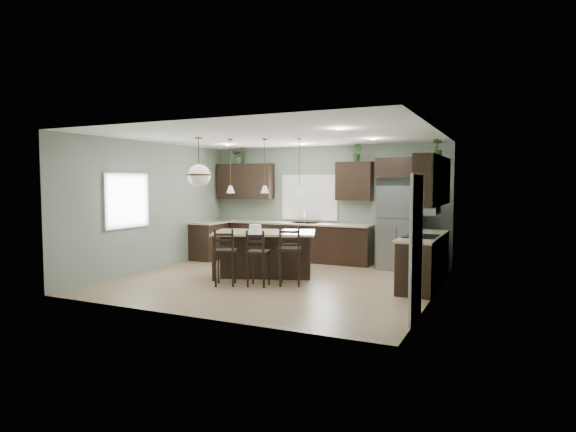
# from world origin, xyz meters

# --- Properties ---
(ground) EXTENTS (6.00, 6.00, 0.00)m
(ground) POSITION_xyz_m (0.00, 0.00, 0.00)
(ground) COLOR #9E8466
(ground) RESTS_ON ground
(pantry_door) EXTENTS (0.04, 0.82, 2.04)m
(pantry_door) POSITION_xyz_m (2.98, -1.55, 1.02)
(pantry_door) COLOR white
(pantry_door) RESTS_ON ground
(window_back) EXTENTS (1.35, 0.02, 1.00)m
(window_back) POSITION_xyz_m (-0.40, 2.73, 1.55)
(window_back) COLOR white
(window_back) RESTS_ON room_shell
(window_left) EXTENTS (0.02, 1.10, 1.00)m
(window_left) POSITION_xyz_m (-2.98, -0.80, 1.55)
(window_left) COLOR white
(window_left) RESTS_ON room_shell
(left_return_cabs) EXTENTS (0.60, 0.90, 0.90)m
(left_return_cabs) POSITION_xyz_m (-2.70, 1.70, 0.45)
(left_return_cabs) COLOR black
(left_return_cabs) RESTS_ON ground
(left_return_countertop) EXTENTS (0.66, 0.96, 0.04)m
(left_return_countertop) POSITION_xyz_m (-2.68, 1.70, 0.92)
(left_return_countertop) COLOR #BEAE90
(left_return_countertop) RESTS_ON left_return_cabs
(back_lower_cabs) EXTENTS (4.20, 0.60, 0.90)m
(back_lower_cabs) POSITION_xyz_m (-0.85, 2.45, 0.45)
(back_lower_cabs) COLOR black
(back_lower_cabs) RESTS_ON ground
(back_countertop) EXTENTS (4.20, 0.66, 0.04)m
(back_countertop) POSITION_xyz_m (-0.85, 2.43, 0.92)
(back_countertop) COLOR #BEAE90
(back_countertop) RESTS_ON back_lower_cabs
(sink_inset) EXTENTS (0.70, 0.45, 0.01)m
(sink_inset) POSITION_xyz_m (-0.40, 2.43, 0.94)
(sink_inset) COLOR gray
(sink_inset) RESTS_ON back_countertop
(faucet) EXTENTS (0.02, 0.02, 0.28)m
(faucet) POSITION_xyz_m (-0.40, 2.40, 1.08)
(faucet) COLOR silver
(faucet) RESTS_ON back_countertop
(back_upper_left) EXTENTS (1.55, 0.34, 0.90)m
(back_upper_left) POSITION_xyz_m (-2.15, 2.58, 1.95)
(back_upper_left) COLOR black
(back_upper_left) RESTS_ON room_shell
(back_upper_right) EXTENTS (0.85, 0.34, 0.90)m
(back_upper_right) POSITION_xyz_m (0.80, 2.58, 1.95)
(back_upper_right) COLOR black
(back_upper_right) RESTS_ON room_shell
(fridge_header) EXTENTS (1.05, 0.34, 0.45)m
(fridge_header) POSITION_xyz_m (1.85, 2.58, 2.25)
(fridge_header) COLOR black
(fridge_header) RESTS_ON room_shell
(right_lower_cabs) EXTENTS (0.60, 2.35, 0.90)m
(right_lower_cabs) POSITION_xyz_m (2.70, 0.87, 0.45)
(right_lower_cabs) COLOR black
(right_lower_cabs) RESTS_ON ground
(right_countertop) EXTENTS (0.66, 2.35, 0.04)m
(right_countertop) POSITION_xyz_m (2.68, 0.87, 0.92)
(right_countertop) COLOR #BEAE90
(right_countertop) RESTS_ON right_lower_cabs
(cooktop) EXTENTS (0.58, 0.75, 0.02)m
(cooktop) POSITION_xyz_m (2.68, 0.60, 0.94)
(cooktop) COLOR black
(cooktop) RESTS_ON right_countertop
(wall_oven_front) EXTENTS (0.01, 0.72, 0.60)m
(wall_oven_front) POSITION_xyz_m (2.40, 0.60, 0.45)
(wall_oven_front) COLOR gray
(wall_oven_front) RESTS_ON right_lower_cabs
(right_upper_cabs) EXTENTS (0.34, 2.35, 0.90)m
(right_upper_cabs) POSITION_xyz_m (2.83, 0.87, 1.95)
(right_upper_cabs) COLOR black
(right_upper_cabs) RESTS_ON room_shell
(microwave) EXTENTS (0.40, 0.75, 0.40)m
(microwave) POSITION_xyz_m (2.78, 0.60, 1.55)
(microwave) COLOR gray
(microwave) RESTS_ON right_upper_cabs
(refrigerator) EXTENTS (0.90, 0.74, 1.85)m
(refrigerator) POSITION_xyz_m (1.94, 2.32, 0.93)
(refrigerator) COLOR gray
(refrigerator) RESTS_ON ground
(kitchen_island) EXTENTS (2.30, 1.80, 0.92)m
(kitchen_island) POSITION_xyz_m (-0.38, 0.31, 0.46)
(kitchen_island) COLOR black
(kitchen_island) RESTS_ON ground
(serving_dish) EXTENTS (0.24, 0.24, 0.14)m
(serving_dish) POSITION_xyz_m (-0.56, 0.24, 0.99)
(serving_dish) COLOR silver
(serving_dish) RESTS_ON kitchen_island
(bar_stool_left) EXTENTS (0.53, 0.53, 1.07)m
(bar_stool_left) POSITION_xyz_m (-0.65, -0.76, 0.54)
(bar_stool_left) COLOR black
(bar_stool_left) RESTS_ON ground
(bar_stool_center) EXTENTS (0.46, 0.46, 1.05)m
(bar_stool_center) POSITION_xyz_m (-0.06, -0.56, 0.53)
(bar_stool_center) COLOR black
(bar_stool_center) RESTS_ON ground
(bar_stool_right) EXTENTS (0.55, 0.55, 1.13)m
(bar_stool_right) POSITION_xyz_m (0.44, -0.25, 0.56)
(bar_stool_right) COLOR black
(bar_stool_right) RESTS_ON ground
(pendant_left) EXTENTS (0.17, 0.17, 1.10)m
(pendant_left) POSITION_xyz_m (-1.03, 0.06, 2.25)
(pendant_left) COLOR white
(pendant_left) RESTS_ON room_shell
(pendant_center) EXTENTS (0.17, 0.17, 1.10)m
(pendant_center) POSITION_xyz_m (-0.38, 0.31, 2.25)
(pendant_center) COLOR white
(pendant_center) RESTS_ON room_shell
(pendant_right) EXTENTS (0.17, 0.17, 1.10)m
(pendant_right) POSITION_xyz_m (0.28, 0.56, 2.25)
(pendant_right) COLOR silver
(pendant_right) RESTS_ON room_shell
(chandelier) EXTENTS (0.49, 0.49, 0.97)m
(chandelier) POSITION_xyz_m (-1.40, -0.50, 2.31)
(chandelier) COLOR #F1E5C5
(chandelier) RESTS_ON room_shell
(plant_back_left) EXTENTS (0.49, 0.46, 0.43)m
(plant_back_left) POSITION_xyz_m (-2.31, 2.55, 2.61)
(plant_back_left) COLOR #2E5826
(plant_back_left) RESTS_ON back_upper_left
(plant_back_right) EXTENTS (0.28, 0.25, 0.41)m
(plant_back_right) POSITION_xyz_m (0.87, 2.55, 2.61)
(plant_back_right) COLOR #2C5826
(plant_back_right) RESTS_ON back_upper_right
(plant_right_wall) EXTENTS (0.26, 0.26, 0.37)m
(plant_right_wall) POSITION_xyz_m (2.80, 1.49, 2.59)
(plant_right_wall) COLOR #2B4920
(plant_right_wall) RESTS_ON right_upper_cabs
(room_shell) EXTENTS (6.00, 6.00, 6.00)m
(room_shell) POSITION_xyz_m (0.00, 0.00, 1.70)
(room_shell) COLOR slate
(room_shell) RESTS_ON ground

